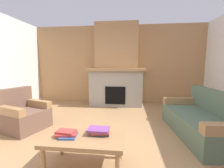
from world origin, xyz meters
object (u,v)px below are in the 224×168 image
Objects in this scene: couch at (202,121)px; coffee_table at (85,140)px; fireplace at (116,70)px; armchair at (23,115)px.

coffee_table is at bearing -149.76° from couch.
fireplace reaches higher than armchair.
fireplace is 3.38m from coffee_table.
fireplace is at bearing 51.43° from armchair.
coffee_table is at bearing -92.32° from fireplace.
fireplace is 2.98m from armchair.
fireplace is at bearing 87.68° from coffee_table.
fireplace is at bearing 130.30° from couch.
couch and armchair have the same top height.
armchair is at bearing -128.57° from fireplace.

